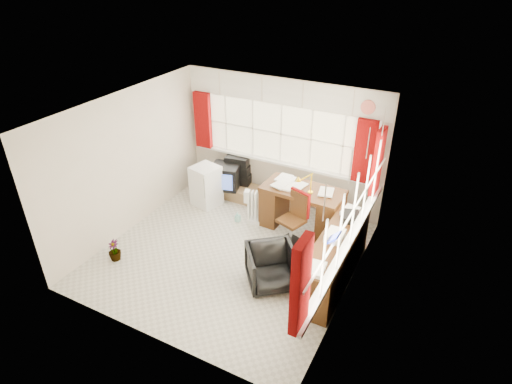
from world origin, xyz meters
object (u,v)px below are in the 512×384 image
desk (302,207)px  credenza (334,259)px  desk_lamp (311,179)px  crt_tv (226,176)px  mini_fridge (206,186)px  radiator (260,211)px  tv_bench (249,194)px  office_chair (271,267)px  task_chair (296,216)px

desk → credenza: size_ratio=0.73×
desk_lamp → crt_tv: desk_lamp is taller
desk_lamp → mini_fridge: desk_lamp is taller
radiator → tv_bench: 0.90m
office_chair → crt_tv: (-1.94, 1.93, 0.17)m
desk → office_chair: bearing=-84.1°
crt_tv → mini_fridge: mini_fridge is taller
tv_bench → mini_fridge: (-0.68, -0.53, 0.28)m
desk_lamp → credenza: desk_lamp is taller
credenza → crt_tv: (-2.74, 1.38, 0.11)m
task_chair → tv_bench: (-1.37, 0.88, -0.39)m
desk_lamp → crt_tv: (-1.94, 0.38, -0.60)m
radiator → desk_lamp: bearing=9.8°
desk → office_chair: 1.62m
office_chair → mini_fridge: size_ratio=0.87×
crt_tv → task_chair: bearing=-22.0°
tv_bench → desk_lamp: bearing=-19.3°
task_chair → office_chair: bearing=-84.7°
credenza → tv_bench: bearing=146.3°
task_chair → credenza: task_chair is taller
task_chair → tv_bench: 1.68m
crt_tv → tv_bench: bearing=17.0°
task_chair → tv_bench: size_ratio=0.70×
credenza → crt_tv: 3.07m
task_chair → desk_lamp: bearing=74.4°
desk_lamp → office_chair: bearing=-89.7°
credenza → mini_fridge: 3.12m
desk → mini_fridge: 2.00m
desk → radiator: size_ratio=2.17×
desk_lamp → tv_bench: desk_lamp is taller
task_chair → mini_fridge: (-2.05, 0.36, -0.11)m
desk_lamp → tv_bench: (-1.47, 0.52, -0.97)m
task_chair → mini_fridge: task_chair is taller
radiator → crt_tv: size_ratio=1.04×
tv_bench → mini_fridge: bearing=-142.3°
crt_tv → mini_fridge: bearing=-119.8°
desk → mini_fridge: desk is taller
task_chair → credenza: size_ratio=0.49×
desk_lamp → crt_tv: size_ratio=0.60×
desk → crt_tv: bearing=169.8°
task_chair → mini_fridge: bearing=170.2°
office_chair → crt_tv: bearing=96.9°
mini_fridge → credenza: bearing=-18.5°
desk_lamp → task_chair: 0.69m
radiator → credenza: (1.70, -0.85, 0.12)m
desk → mini_fridge: (-2.00, -0.07, -0.05)m
mini_fridge → task_chair: bearing=-9.8°
desk → desk_lamp: size_ratio=3.75×
desk_lamp → task_chair: (-0.10, -0.37, -0.58)m
desk_lamp → crt_tv: 2.06m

